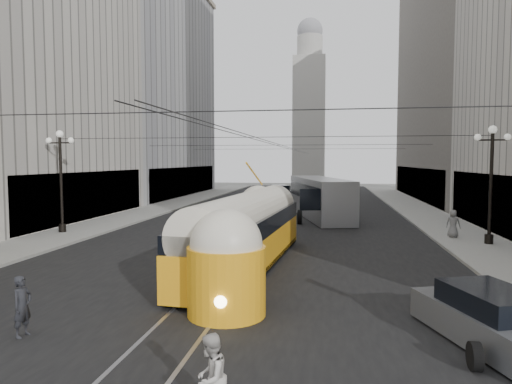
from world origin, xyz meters
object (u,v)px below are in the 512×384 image
(city_bus, at_px, (319,196))
(pedestrian_crossing_b, at_px, (210,378))
(sedan_grey, at_px, (492,320))
(pedestrian_crossing_a, at_px, (22,306))
(streetcar, at_px, (247,231))
(pedestrian_sidewalk_right, at_px, (453,224))

(city_bus, xyz_separation_m, pedestrian_crossing_b, (-1.24, -29.73, -0.96))
(sedan_grey, relative_size, pedestrian_crossing_a, 3.03)
(pedestrian_crossing_a, bearing_deg, sedan_grey, -77.38)
(sedan_grey, bearing_deg, pedestrian_crossing_a, -173.48)
(city_bus, bearing_deg, sedan_grey, -79.06)
(streetcar, height_order, pedestrian_crossing_b, streetcar)
(pedestrian_crossing_a, relative_size, pedestrian_crossing_b, 1.03)
(city_bus, relative_size, sedan_grey, 2.64)
(sedan_grey, bearing_deg, streetcar, 135.94)
(streetcar, bearing_deg, pedestrian_crossing_a, -116.97)
(streetcar, bearing_deg, pedestrian_sidewalk_right, 38.82)
(pedestrian_crossing_b, relative_size, pedestrian_sidewalk_right, 0.98)
(pedestrian_crossing_a, xyz_separation_m, pedestrian_crossing_b, (5.92, -3.02, -0.02))
(streetcar, distance_m, pedestrian_sidewalk_right, 13.76)
(streetcar, relative_size, pedestrian_crossing_b, 9.42)
(city_bus, distance_m, pedestrian_crossing_b, 29.77)
(streetcar, distance_m, pedestrian_crossing_a, 9.84)
(streetcar, relative_size, city_bus, 1.15)
(streetcar, bearing_deg, sedan_grey, -44.06)
(sedan_grey, bearing_deg, city_bus, 100.94)
(sedan_grey, xyz_separation_m, pedestrian_sidewalk_right, (3.10, 15.98, 0.31))
(city_bus, relative_size, pedestrian_crossing_b, 8.21)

